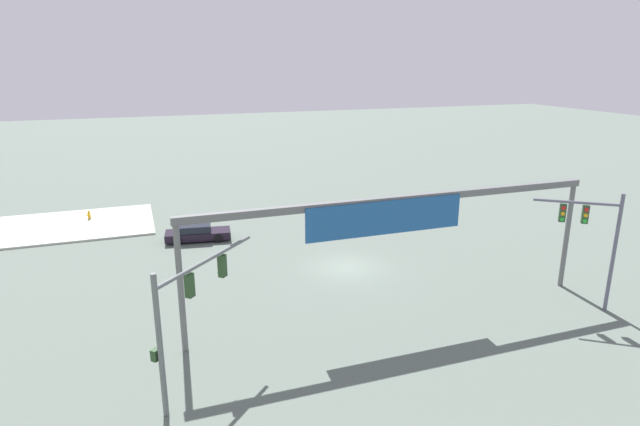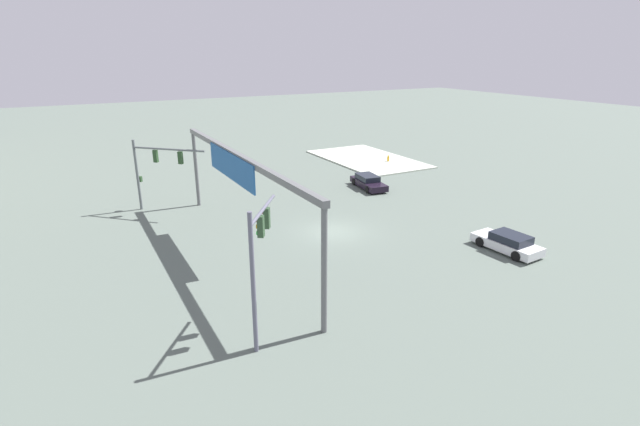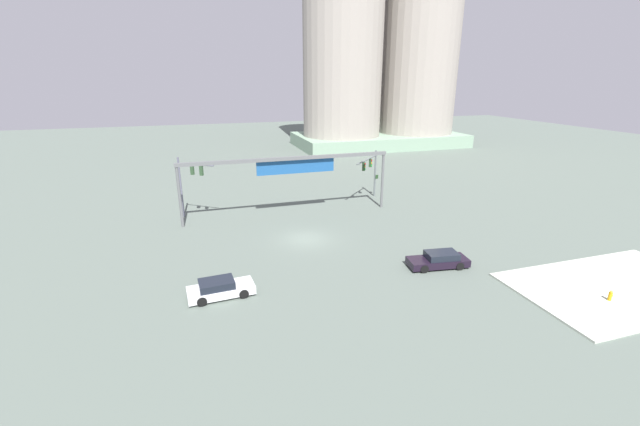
{
  "view_description": "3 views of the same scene",
  "coord_description": "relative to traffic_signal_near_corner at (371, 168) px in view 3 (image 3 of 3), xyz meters",
  "views": [
    {
      "loc": [
        12.12,
        28.88,
        12.73
      ],
      "look_at": [
        0.86,
        -2.67,
        2.97
      ],
      "focal_mm": 29.68,
      "sensor_mm": 36.0,
      "label": 1
    },
    {
      "loc": [
        -27.2,
        15.95,
        12.25
      ],
      "look_at": [
        -2.95,
        2.71,
        2.75
      ],
      "focal_mm": 26.69,
      "sensor_mm": 36.0,
      "label": 2
    },
    {
      "loc": [
        -9.17,
        -33.35,
        14.07
      ],
      "look_at": [
        0.75,
        -1.83,
        3.02
      ],
      "focal_mm": 22.97,
      "sensor_mm": 36.0,
      "label": 3
    }
  ],
  "objects": [
    {
      "name": "traffic_signal_near_corner",
      "position": [
        0.0,
        0.0,
        0.0
      ],
      "size": [
        4.67,
        4.55,
        5.67
      ],
      "rotation": [
        0.0,
        0.0,
        -2.34
      ],
      "color": "#5A6162",
      "rests_on": "ground"
    },
    {
      "name": "fire_hydrant_on_curb",
      "position": [
        5.23,
        -26.52,
        -3.36
      ],
      "size": [
        0.33,
        0.22,
        0.71
      ],
      "color": "orange",
      "rests_on": "sidewalk_corner"
    },
    {
      "name": "sedan_car_approaching",
      "position": [
        -19.03,
        -18.06,
        -3.27
      ],
      "size": [
        4.5,
        2.12,
        1.21
      ],
      "rotation": [
        0.0,
        0.0,
        0.07
      ],
      "color": "silver",
      "rests_on": "ground"
    },
    {
      "name": "sedan_car_waiting_far",
      "position": [
        -2.49,
        -18.55,
        -3.27
      ],
      "size": [
        4.83,
        2.35,
        1.21
      ],
      "rotation": [
        0.0,
        0.0,
        3.0
      ],
      "color": "black",
      "rests_on": "ground"
    },
    {
      "name": "overhead_sign_gantry",
      "position": [
        -10.56,
        -3.19,
        1.51
      ],
      "size": [
        21.83,
        0.43,
        6.34
      ],
      "color": "#5D5F60",
      "rests_on": "ground"
    },
    {
      "name": "highrise_twin_tower",
      "position": [
        18.37,
        36.64,
        20.56
      ],
      "size": [
        34.6,
        17.52,
        49.42
      ],
      "color": "gray",
      "rests_on": "ground"
    },
    {
      "name": "traffic_signal_opposite_side",
      "position": [
        -20.5,
        -0.61,
        0.44
      ],
      "size": [
        3.48,
        2.59,
        6.32
      ],
      "rotation": [
        0.0,
        0.0,
        -0.63
      ],
      "color": "#595A6B",
      "rests_on": "ground"
    },
    {
      "name": "ground_plane",
      "position": [
        -10.77,
        -9.99,
        -3.85
      ],
      "size": [
        201.75,
        201.75,
        0.0
      ],
      "primitive_type": "plane",
      "color": "#57635A"
    },
    {
      "name": "sidewalk_corner",
      "position": [
        7.68,
        -25.29,
        -3.77
      ],
      "size": [
        14.7,
        8.67,
        0.15
      ],
      "primitive_type": "cube",
      "color": "#B8C0AF",
      "rests_on": "ground"
    }
  ]
}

